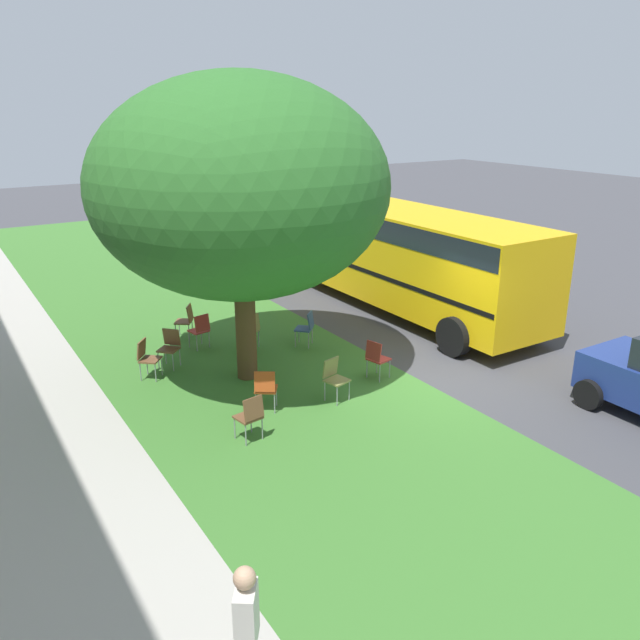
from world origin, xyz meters
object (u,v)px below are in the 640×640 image
object	(u,v)px
chair_1	(250,415)
school_bus	(392,246)
street_tree	(240,187)
chair_4	(334,376)
chair_0	(186,319)
chair_2	(377,357)
chair_8	(307,326)
pedestrian_0	(247,633)
chair_3	(251,329)
chair_5	(147,356)
chair_6	(170,345)
chair_7	(200,328)
chair_9	(266,387)

from	to	relation	value
chair_1	school_bus	bearing A→B (deg)	-54.63
street_tree	chair_4	bearing A→B (deg)	-153.15
chair_0	chair_2	distance (m)	5.28
chair_1	chair_8	world-z (taller)	same
chair_8	pedestrian_0	distance (m)	9.99
chair_0	school_bus	bearing A→B (deg)	-94.78
chair_1	chair_3	bearing A→B (deg)	-26.46
street_tree	chair_3	size ratio (longest dim) A/B	7.22
street_tree	chair_5	size ratio (longest dim) A/B	7.22
chair_0	chair_8	xyz separation A→B (m)	(-2.10, -2.31, 0.00)
chair_6	chair_7	xyz separation A→B (m)	(0.69, -1.01, 0.00)
chair_7	pedestrian_0	bearing A→B (deg)	160.52
chair_1	chair_5	distance (m)	3.72
chair_8	chair_4	bearing A→B (deg)	159.42
street_tree	chair_6	world-z (taller)	street_tree
street_tree	chair_3	bearing A→B (deg)	-29.10
chair_7	pedestrian_0	world-z (taller)	pedestrian_0
street_tree	chair_9	distance (m)	4.00
street_tree	chair_2	world-z (taller)	street_tree
street_tree	chair_0	distance (m)	4.71
chair_7	street_tree	bearing A→B (deg)	-174.37
chair_2	chair_4	bearing A→B (deg)	105.44
chair_4	chair_0	bearing A→B (deg)	13.81
chair_2	school_bus	world-z (taller)	school_bus
chair_0	chair_2	xyz separation A→B (m)	(-4.61, -2.56, 0.00)
chair_3	chair_8	world-z (taller)	same
chair_3	pedestrian_0	size ratio (longest dim) A/B	0.52
school_bus	chair_7	bearing A→B (deg)	93.30
street_tree	chair_9	xyz separation A→B (m)	(-1.68, 0.42, -3.61)
chair_2	school_bus	distance (m)	5.60
chair_0	chair_9	xyz separation A→B (m)	(-4.70, 0.19, 0.00)
chair_0	chair_3	size ratio (longest dim) A/B	1.00
chair_6	pedestrian_0	size ratio (longest dim) A/B	0.52
chair_0	school_bus	distance (m)	6.32
chair_7	chair_8	xyz separation A→B (m)	(-1.23, -2.29, 0.00)
pedestrian_0	chair_0	bearing A→B (deg)	-17.85
chair_7	chair_9	size ratio (longest dim) A/B	1.00
chair_6	chair_5	bearing A→B (deg)	118.97
chair_5	school_bus	distance (m)	8.03
chair_1	chair_7	world-z (taller)	same
chair_2	school_bus	size ratio (longest dim) A/B	0.08
chair_5	chair_9	distance (m)	3.14
chair_2	chair_5	size ratio (longest dim) A/B	1.00
chair_4	chair_6	world-z (taller)	same
chair_9	pedestrian_0	world-z (taller)	pedestrian_0
chair_1	chair_6	bearing A→B (deg)	0.52
chair_4	school_bus	distance (m)	6.78
pedestrian_0	school_bus	bearing A→B (deg)	-44.06
street_tree	chair_8	size ratio (longest dim) A/B	7.22
chair_2	chair_9	size ratio (longest dim) A/B	1.00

